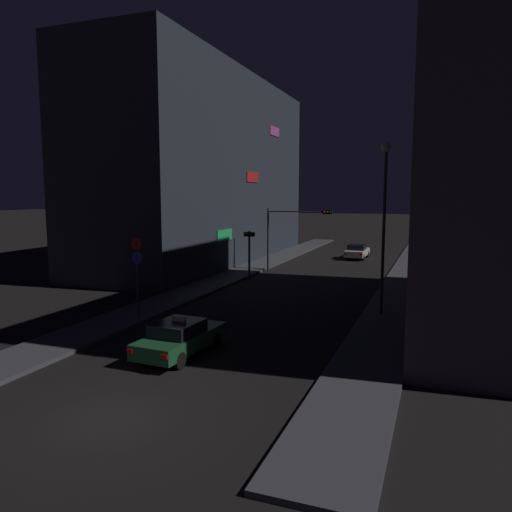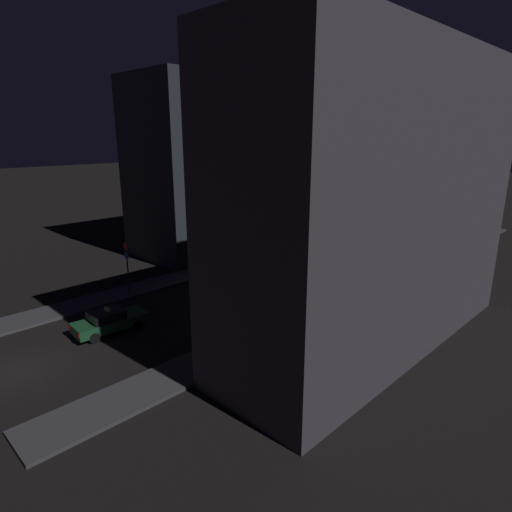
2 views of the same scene
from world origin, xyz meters
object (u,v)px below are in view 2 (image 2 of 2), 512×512
object	(u,v)px
taxi	(109,321)
traffic_light_left_kerb	(261,236)
far_car	(392,239)
sign_pole_left	(127,263)
traffic_light_overhead	(307,220)
street_lamp_near_block	(291,234)

from	to	relation	value
taxi	traffic_light_left_kerb	bearing A→B (deg)	102.47
far_car	sign_pole_left	world-z (taller)	sign_pole_left
far_car	traffic_light_left_kerb	bearing A→B (deg)	-111.15
taxi	traffic_light_overhead	xyz separation A→B (m)	(-1.70, 21.66, 3.11)
taxi	traffic_light_overhead	size ratio (longest dim) A/B	0.84
traffic_light_left_kerb	sign_pole_left	bearing A→B (deg)	-93.20
traffic_light_left_kerb	taxi	bearing A→B (deg)	-77.53
far_car	traffic_light_overhead	size ratio (longest dim) A/B	0.82
taxi	street_lamp_near_block	size ratio (longest dim) A/B	0.52
taxi	traffic_light_left_kerb	world-z (taller)	traffic_light_left_kerb
sign_pole_left	traffic_light_overhead	bearing A→B (deg)	80.73
taxi	far_car	bearing A→B (deg)	86.64
traffic_light_left_kerb	traffic_light_overhead	bearing A→B (deg)	63.49
taxi	sign_pole_left	world-z (taller)	sign_pole_left
taxi	sign_pole_left	bearing A→B (deg)	139.35
traffic_light_left_kerb	far_car	bearing A→B (deg)	68.85
taxi	street_lamp_near_block	xyz separation A→B (m)	(6.79, 9.15, 5.13)
traffic_light_left_kerb	street_lamp_near_block	bearing A→B (deg)	-37.70
traffic_light_overhead	sign_pole_left	xyz separation A→B (m)	(-2.89, -17.72, -1.21)
taxi	traffic_light_left_kerb	distance (m)	17.89
traffic_light_left_kerb	sign_pole_left	size ratio (longest dim) A/B	0.90
taxi	traffic_light_left_kerb	xyz separation A→B (m)	(-3.84, 17.37, 1.89)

